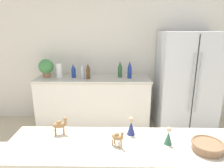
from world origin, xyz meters
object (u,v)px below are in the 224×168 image
back_bottle_2 (83,71)px  fruit_bowl (207,146)px  back_bottle_3 (130,70)px  wise_man_figurine_crimson (131,127)px  back_bottle_0 (88,71)px  potted_plant (46,67)px  refrigerator (186,82)px  paper_towel_roll (59,71)px  camel_figurine (117,137)px  back_bottle_4 (88,69)px  back_bottle_5 (120,69)px  wise_man_figurine_purple (168,137)px  back_bottle_1 (74,71)px  camel_figurine_second (60,125)px

back_bottle_2 → fruit_bowl: bearing=-60.3°
back_bottle_3 → wise_man_figurine_crimson: 1.94m
back_bottle_0 → wise_man_figurine_crimson: (0.59, -1.87, -0.04)m
potted_plant → refrigerator: bearing=-2.2°
paper_towel_roll → camel_figurine: bearing=-64.9°
back_bottle_0 → back_bottle_3: 0.71m
back_bottle_3 → back_bottle_4: 0.72m
back_bottle_3 → camel_figurine: (-0.22, -2.10, -0.05)m
back_bottle_4 → back_bottle_3: bearing=-5.0°
back_bottle_5 → wise_man_figurine_purple: bearing=-81.8°
back_bottle_4 → wise_man_figurine_purple: size_ratio=2.31×
back_bottle_1 → back_bottle_3: 0.97m
back_bottle_4 → wise_man_figurine_crimson: 2.08m
back_bottle_2 → back_bottle_4: 0.14m
paper_towel_roll → camel_figurine_second: 2.03m
back_bottle_2 → back_bottle_5: (0.64, 0.11, 0.01)m
refrigerator → back_bottle_5: 1.15m
back_bottle_1 → back_bottle_4: size_ratio=0.78×
paper_towel_roll → back_bottle_0: size_ratio=0.88×
fruit_bowl → wise_man_figurine_purple: wise_man_figurine_purple is taller
refrigerator → potted_plant: refrigerator is taller
back_bottle_0 → back_bottle_2: size_ratio=1.04×
fruit_bowl → back_bottle_1: bearing=122.1°
paper_towel_roll → back_bottle_2: back_bottle_2 is taller
paper_towel_roll → back_bottle_0: 0.52m
camel_figurine → back_bottle_0: bearing=103.3°
back_bottle_2 → wise_man_figurine_purple: bearing=-65.0°
fruit_bowl → camel_figurine: (-0.62, 0.04, 0.04)m
back_bottle_2 → back_bottle_5: back_bottle_5 is taller
refrigerator → camel_figurine_second: bearing=-130.8°
camel_figurine → camel_figurine_second: camel_figurine_second is taller
back_bottle_1 → wise_man_figurine_purple: 2.38m
back_bottle_1 → back_bottle_5: size_ratio=0.85×
back_bottle_4 → fruit_bowl: bearing=-63.3°
back_bottle_1 → back_bottle_3: bearing=-2.0°
refrigerator → wise_man_figurine_purple: bearing=-112.1°
refrigerator → wise_man_figurine_crimson: size_ratio=11.27×
back_bottle_0 → back_bottle_2: bearing=170.4°
paper_towel_roll → camel_figurine_second: bearing=-74.5°
wise_man_figurine_purple → back_bottle_3: bearing=94.0°
back_bottle_2 → camel_figurine: (0.58, -2.05, -0.03)m
paper_towel_roll → back_bottle_2: 0.42m
refrigerator → back_bottle_4: refrigerator is taller
potted_plant → back_bottle_1: (0.48, -0.01, -0.06)m
wise_man_figurine_crimson → wise_man_figurine_purple: wise_man_figurine_crimson is taller
back_bottle_1 → camel_figurine: size_ratio=1.97×
refrigerator → back_bottle_4: (-1.68, 0.11, 0.21)m
camel_figurine_second → wise_man_figurine_purple: size_ratio=1.06×
refrigerator → back_bottle_2: refrigerator is taller
potted_plant → wise_man_figurine_purple: potted_plant is taller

